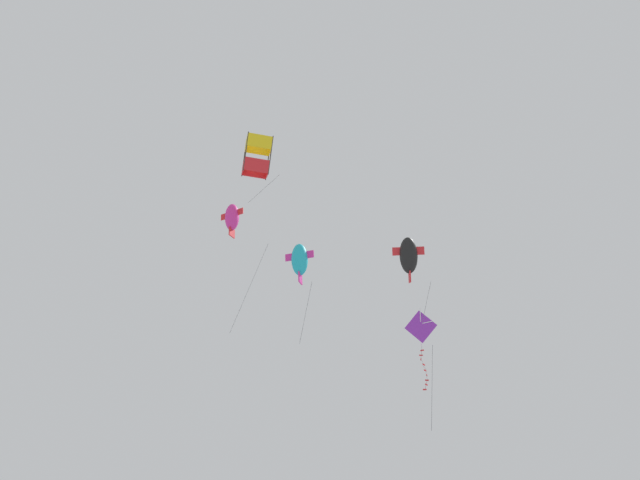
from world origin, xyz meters
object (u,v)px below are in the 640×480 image
at_px(kite_fish_near_right, 300,260).
at_px(kite_box_far_centre, 257,156).
at_px(kite_fish_near_left, 409,256).
at_px(kite_fish_mid_left, 232,217).
at_px(kite_diamond_upper_right, 421,329).

relative_size(kite_fish_near_right, kite_box_far_centre, 1.01).
distance_m(kite_fish_near_right, kite_fish_near_left, 5.94).
height_order(kite_fish_mid_left, kite_diamond_upper_right, kite_fish_mid_left).
distance_m(kite_fish_near_right, kite_box_far_centre, 7.22).
bearing_deg(kite_box_far_centre, kite_fish_mid_left, 106.77).
bearing_deg(kite_diamond_upper_right, kite_box_far_centre, -165.69).
height_order(kite_box_far_centre, kite_diamond_upper_right, kite_box_far_centre).
bearing_deg(kite_fish_near_left, kite_fish_mid_left, 178.01).
distance_m(kite_fish_near_left, kite_diamond_upper_right, 4.05).
height_order(kite_fish_near_right, kite_fish_near_left, kite_fish_near_left).
relative_size(kite_fish_near_right, kite_fish_mid_left, 0.60).
relative_size(kite_fish_near_left, kite_box_far_centre, 0.97).
height_order(kite_fish_near_left, kite_diamond_upper_right, kite_fish_near_left).
xyz_separation_m(kite_fish_near_right, kite_fish_mid_left, (2.81, -3.70, 4.50)).
relative_size(kite_fish_mid_left, kite_diamond_upper_right, 1.56).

